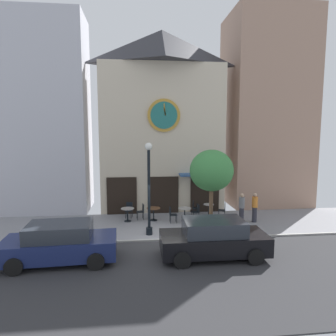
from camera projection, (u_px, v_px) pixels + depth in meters
name	position (u px, v px, depth m)	size (l,w,h in m)	color
ground_plane	(167.00, 249.00, 12.95)	(25.32, 11.63, 0.13)	gray
clock_building	(162.00, 119.00, 19.20)	(7.81, 3.74, 11.40)	beige
neighbor_building_left	(35.00, 115.00, 18.71)	(6.45, 3.20, 12.21)	#B2B2BC
neighbor_building_right	(266.00, 111.00, 20.98)	(5.46, 4.61, 13.06)	#9E7A66
street_lamp	(149.00, 189.00, 14.46)	(0.36, 0.36, 4.55)	black
street_tree	(212.00, 171.00, 14.78)	(2.19, 1.97, 4.19)	brown
cafe_table_rightmost	(128.00, 212.00, 16.84)	(0.74, 0.74, 0.76)	black
cafe_table_center_left	(154.00, 211.00, 17.02)	(0.79, 0.79, 0.74)	black
cafe_table_near_curb	(185.00, 212.00, 16.90)	(0.74, 0.74, 0.76)	black
cafe_table_center_right	(209.00, 209.00, 17.74)	(0.61, 0.61, 0.77)	black
cafe_chair_near_tree	(129.00, 209.00, 17.63)	(0.47, 0.47, 0.90)	black
cafe_chair_right_end	(223.00, 209.00, 17.53)	(0.50, 0.50, 0.90)	black
cafe_chair_outer	(197.00, 210.00, 17.24)	(0.46, 0.46, 0.90)	black
cafe_chair_mid_row	(142.00, 210.00, 17.25)	(0.45, 0.45, 0.90)	black
cafe_chair_curbside	(195.00, 207.00, 18.06)	(0.49, 0.49, 0.90)	black
cafe_chair_facing_wall	(172.00, 213.00, 16.59)	(0.41, 0.41, 0.90)	black
pedestrian_orange	(255.00, 207.00, 16.69)	(0.35, 0.35, 1.67)	#2D2D38
pedestrian_grey	(242.00, 208.00, 16.57)	(0.39, 0.39, 1.67)	#2D2D38
parked_car_navy	(60.00, 243.00, 11.56)	(4.38, 2.18, 1.55)	navy
parked_car_black	(214.00, 239.00, 12.04)	(4.31, 2.04, 1.55)	black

